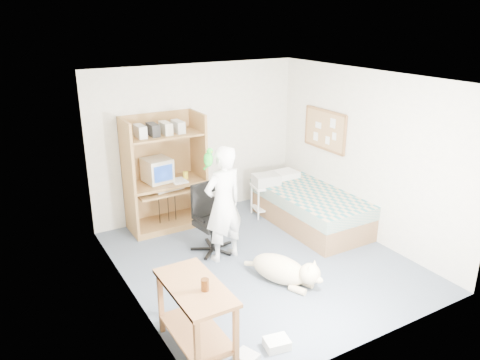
{
  "coord_description": "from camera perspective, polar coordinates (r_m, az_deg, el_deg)",
  "views": [
    {
      "loc": [
        -3.14,
        -4.8,
        3.25
      ],
      "look_at": [
        -0.07,
        0.48,
        1.05
      ],
      "focal_mm": 35.0,
      "sensor_mm": 36.0,
      "label": 1
    }
  ],
  "objects": [
    {
      "name": "floor",
      "position": [
        6.6,
        2.63,
        -9.74
      ],
      "size": [
        4.0,
        4.0,
        0.0
      ],
      "primitive_type": "plane",
      "color": "#4D5B69",
      "rests_on": "ground"
    },
    {
      "name": "wall_back",
      "position": [
        7.76,
        -5.25,
        4.77
      ],
      "size": [
        3.6,
        0.02,
        2.5
      ],
      "primitive_type": "cube",
      "color": "silver",
      "rests_on": "floor"
    },
    {
      "name": "wall_right",
      "position": [
        7.18,
        14.99,
        2.93
      ],
      "size": [
        0.02,
        4.0,
        2.5
      ],
      "primitive_type": "cube",
      "color": "silver",
      "rests_on": "floor"
    },
    {
      "name": "wall_left",
      "position": [
        5.37,
        -13.55,
        -2.62
      ],
      "size": [
        0.02,
        4.0,
        2.5
      ],
      "primitive_type": "cube",
      "color": "silver",
      "rests_on": "floor"
    },
    {
      "name": "ceiling",
      "position": [
        5.79,
        3.02,
        12.33
      ],
      "size": [
        3.6,
        4.0,
        0.02
      ],
      "primitive_type": "cube",
      "color": "white",
      "rests_on": "wall_back"
    },
    {
      "name": "computer_hutch",
      "position": [
        7.39,
        -9.19,
        0.35
      ],
      "size": [
        1.2,
        0.63,
        1.8
      ],
      "color": "brown",
      "rests_on": "floor"
    },
    {
      "name": "bed",
      "position": [
        7.61,
        8.42,
        -3.34
      ],
      "size": [
        1.02,
        2.02,
        0.66
      ],
      "color": "brown",
      "rests_on": "floor"
    },
    {
      "name": "side_desk",
      "position": [
        4.81,
        -5.41,
        -15.27
      ],
      "size": [
        0.5,
        1.0,
        0.75
      ],
      "color": "brown",
      "rests_on": "floor"
    },
    {
      "name": "corkboard",
      "position": [
        7.74,
        10.31,
        6.03
      ],
      "size": [
        0.04,
        0.94,
        0.66
      ],
      "color": "#9D7A46",
      "rests_on": "wall_right"
    },
    {
      "name": "office_chair",
      "position": [
        6.72,
        -3.65,
        -5.83
      ],
      "size": [
        0.55,
        0.55,
        0.98
      ],
      "rotation": [
        0.0,
        0.0,
        0.15
      ],
      "color": "black",
      "rests_on": "floor"
    },
    {
      "name": "person",
      "position": [
        6.31,
        -2.03,
        -2.95
      ],
      "size": [
        0.64,
        0.47,
        1.62
      ],
      "primitive_type": "imported",
      "rotation": [
        0.0,
        0.0,
        3.29
      ],
      "color": "white",
      "rests_on": "floor"
    },
    {
      "name": "parrot",
      "position": [
        6.0,
        -3.85,
        2.66
      ],
      "size": [
        0.12,
        0.21,
        0.33
      ],
      "rotation": [
        0.0,
        0.0,
        0.15
      ],
      "color": "#148D1B",
      "rests_on": "person"
    },
    {
      "name": "dog",
      "position": [
        6.03,
        5.37,
        -10.83
      ],
      "size": [
        0.65,
        1.08,
        0.43
      ],
      "rotation": [
        0.0,
        0.0,
        0.41
      ],
      "color": "beige",
      "rests_on": "floor"
    },
    {
      "name": "printer_cart",
      "position": [
        7.85,
        3.18,
        -1.84
      ],
      "size": [
        0.51,
        0.43,
        0.54
      ],
      "rotation": [
        0.0,
        0.0,
        -0.17
      ],
      "color": "white",
      "rests_on": "floor"
    },
    {
      "name": "printer",
      "position": [
        7.75,
        3.22,
        0.03
      ],
      "size": [
        0.47,
        0.39,
        0.18
      ],
      "primitive_type": "cube",
      "rotation": [
        0.0,
        0.0,
        -0.17
      ],
      "color": "#B2B2AD",
      "rests_on": "printer_cart"
    },
    {
      "name": "crt_monitor",
      "position": [
        7.32,
        -10.06,
        1.2
      ],
      "size": [
        0.43,
        0.45,
        0.37
      ],
      "rotation": [
        0.0,
        0.0,
        0.12
      ],
      "color": "beige",
      "rests_on": "computer_hutch"
    },
    {
      "name": "keyboard",
      "position": [
        7.31,
        -8.61,
        -1.11
      ],
      "size": [
        0.47,
        0.21,
        0.03
      ],
      "primitive_type": "cube",
      "rotation": [
        0.0,
        0.0,
        0.12
      ],
      "color": "beige",
      "rests_on": "computer_hutch"
    },
    {
      "name": "pencil_cup",
      "position": [
        7.43,
        -6.65,
        0.57
      ],
      "size": [
        0.08,
        0.08,
        0.12
      ],
      "primitive_type": "cylinder",
      "color": "yellow",
      "rests_on": "computer_hutch"
    },
    {
      "name": "drink_glass",
      "position": [
        4.56,
        -4.29,
        -12.62
      ],
      "size": [
        0.08,
        0.08,
        0.12
      ],
      "primitive_type": "cylinder",
      "color": "#3D1E09",
      "rests_on": "side_desk"
    },
    {
      "name": "floor_box_a",
      "position": [
        5.09,
        4.52,
        -19.24
      ],
      "size": [
        0.28,
        0.24,
        0.1
      ],
      "primitive_type": "cube",
      "rotation": [
        0.0,
        0.0,
        -0.19
      ],
      "color": "silver",
      "rests_on": "floor"
    },
    {
      "name": "floor_box_b",
      "position": [
        4.93,
        0.78,
        -20.83
      ],
      "size": [
        0.25,
        0.27,
        0.08
      ],
      "primitive_type": "cube",
      "rotation": [
        0.0,
        0.0,
        0.38
      ],
      "color": "#BBBBB6",
      "rests_on": "floor"
    }
  ]
}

